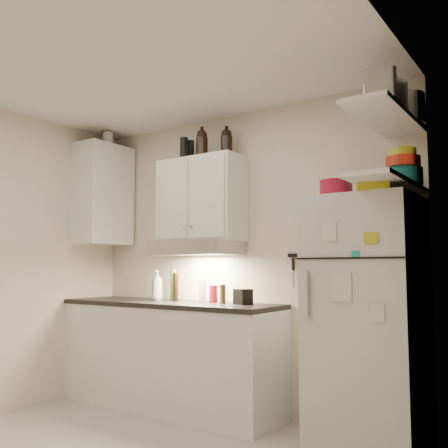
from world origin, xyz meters
The scene contains 34 objects.
ceiling centered at (0.00, 0.00, 2.61)m, with size 3.20×3.00×0.02m, color white.
back_wall centered at (0.00, 1.51, 1.30)m, with size 3.20×0.02×2.60m, color beige.
right_wall centered at (1.61, 0.00, 1.30)m, with size 0.02×3.00×2.60m, color beige.
base_cabinet centered at (-0.55, 1.20, 0.44)m, with size 2.10×0.60×0.88m, color white.
countertop centered at (-0.55, 1.20, 0.90)m, with size 2.10×0.62×0.04m, color black.
upper_cabinet centered at (-0.30, 1.33, 1.83)m, with size 0.80×0.33×0.75m, color white.
side_cabinet centered at (-1.44, 1.20, 1.95)m, with size 0.33×0.55×1.00m, color white.
range_hood centered at (-0.30, 1.27, 1.39)m, with size 0.76×0.46×0.12m, color silver.
fridge centered at (1.25, 1.16, 0.85)m, with size 0.70×0.68×1.70m, color silver.
shelf_hi centered at (1.45, 1.02, 2.20)m, with size 0.30×0.95×0.03m, color white.
shelf_lo centered at (1.45, 1.02, 1.76)m, with size 0.30×0.95×0.03m, color white.
knife_strip centered at (0.70, 1.49, 1.32)m, with size 0.42×0.02×0.03m, color black.
dutch_oven centered at (1.07, 1.11, 1.77)m, with size 0.23×0.23×0.13m, color #AE1433.
book_stack centered at (1.38, 0.91, 1.74)m, with size 0.19×0.24×0.08m, color gold.
spice_jar centered at (1.31, 1.10, 1.75)m, with size 0.06×0.06×0.10m, color silver.
stock_pot centered at (1.48, 1.35, 2.32)m, with size 0.30×0.30×0.21m, color silver.
tin_a centered at (1.46, 1.00, 2.32)m, with size 0.21×0.19×0.21m, color #AAAAAD.
tin_b centered at (1.50, 0.74, 2.31)m, with size 0.18×0.18×0.18m, color #AAAAAD.
bowl_teal centered at (1.48, 1.24, 1.83)m, with size 0.28×0.28×0.11m, color teal.
bowl_orange centered at (1.51, 1.18, 1.92)m, with size 0.23×0.23×0.07m, color red.
bowl_yellow centered at (1.51, 1.18, 1.98)m, with size 0.18×0.18×0.06m, color gold.
plates centered at (1.41, 1.05, 1.81)m, with size 0.27×0.27×0.07m, color teal.
growler_a centered at (-0.24, 1.27, 2.32)m, with size 0.11×0.11×0.25m, color black, non-canonical shape.
growler_b centered at (-0.04, 1.36, 2.32)m, with size 0.10×0.10×0.24m, color black, non-canonical shape.
thermos_a centered at (-0.46, 1.28, 2.30)m, with size 0.07×0.07×0.21m, color black.
thermos_b centered at (-0.46, 1.38, 2.30)m, with size 0.07×0.07×0.20m, color black.
side_jar centered at (-1.39, 1.21, 2.52)m, with size 0.10×0.10×0.14m, color silver.
soap_bottle centered at (-0.74, 1.25, 1.07)m, with size 0.12×0.12×0.31m, color white.
pepper_mill centered at (-0.02, 1.27, 1.00)m, with size 0.05×0.05×0.16m, color brown.
oil_bottle centered at (-0.60, 1.32, 1.06)m, with size 0.05×0.05×0.28m, color #386719.
vinegar_bottle centered at (-0.51, 1.25, 1.05)m, with size 0.05×0.05×0.26m, color black.
clear_bottle centered at (-0.28, 1.34, 1.02)m, with size 0.07×0.07×0.20m, color silver.
red_jar centered at (-0.16, 1.33, 0.99)m, with size 0.07×0.07×0.15m, color #AE1433.
caddy centered at (0.17, 1.28, 0.98)m, with size 0.15×0.10×0.13m, color black.
Camera 1 is at (2.39, -2.20, 1.22)m, focal length 40.00 mm.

